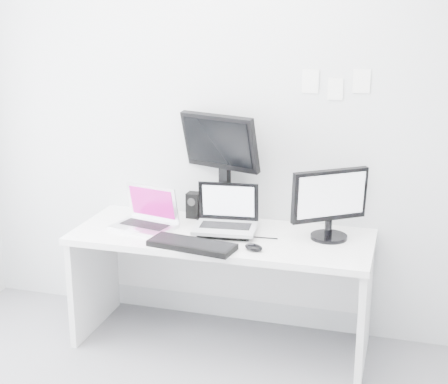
{
  "coord_description": "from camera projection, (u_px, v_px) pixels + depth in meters",
  "views": [
    {
      "loc": [
        1.05,
        -2.35,
        2.08
      ],
      "look_at": [
        0.02,
        1.23,
        1.0
      ],
      "focal_mm": 53.01,
      "sensor_mm": 36.0,
      "label": 1
    }
  ],
  "objects": [
    {
      "name": "samsung_monitor",
      "position": [
        330.0,
        203.0,
        3.84
      ],
      "size": [
        0.51,
        0.45,
        0.43
      ],
      "primitive_type": "cube",
      "rotation": [
        0.0,
        0.0,
        0.63
      ],
      "color": "black",
      "rests_on": "desk"
    },
    {
      "name": "desk",
      "position": [
        222.0,
        290.0,
        4.08
      ],
      "size": [
        1.8,
        0.7,
        0.73
      ],
      "primitive_type": "cube",
      "color": "white",
      "rests_on": "ground"
    },
    {
      "name": "dell_laptop",
      "position": [
        225.0,
        210.0,
        3.92
      ],
      "size": [
        0.4,
        0.32,
        0.31
      ],
      "primitive_type": "cube",
      "rotation": [
        0.0,
        0.0,
        0.11
      ],
      "color": "#BABDC2",
      "rests_on": "desk"
    },
    {
      "name": "mouse",
      "position": [
        254.0,
        247.0,
        3.71
      ],
      "size": [
        0.13,
        0.11,
        0.04
      ],
      "primitive_type": "ellipsoid",
      "rotation": [
        0.0,
        0.0,
        -0.43
      ],
      "color": "black",
      "rests_on": "desk"
    },
    {
      "name": "speaker",
      "position": [
        194.0,
        205.0,
        4.26
      ],
      "size": [
        0.1,
        0.1,
        0.16
      ],
      "primitive_type": "cube",
      "rotation": [
        0.0,
        0.0,
        -0.32
      ],
      "color": "black",
      "rests_on": "desk"
    },
    {
      "name": "keyboard",
      "position": [
        192.0,
        245.0,
        3.75
      ],
      "size": [
        0.52,
        0.25,
        0.03
      ],
      "primitive_type": "cube",
      "rotation": [
        0.0,
        0.0,
        -0.15
      ],
      "color": "black",
      "rests_on": "desk"
    },
    {
      "name": "wall_note_0",
      "position": [
        310.0,
        81.0,
        3.93
      ],
      "size": [
        0.1,
        0.0,
        0.14
      ],
      "primitive_type": "cube",
      "color": "white",
      "rests_on": "back_wall"
    },
    {
      "name": "back_wall",
      "position": [
        237.0,
        122.0,
        4.13
      ],
      "size": [
        3.6,
        0.0,
        3.6
      ],
      "primitive_type": "plane",
      "rotation": [
        1.57,
        0.0,
        0.0
      ],
      "color": "silver",
      "rests_on": "ground"
    },
    {
      "name": "rear_monitor",
      "position": [
        222.0,
        166.0,
        4.13
      ],
      "size": [
        0.56,
        0.35,
        0.71
      ],
      "primitive_type": "cube",
      "rotation": [
        0.0,
        0.0,
        -0.33
      ],
      "color": "black",
      "rests_on": "desk"
    },
    {
      "name": "macbook",
      "position": [
        143.0,
        208.0,
        4.03
      ],
      "size": [
        0.41,
        0.34,
        0.27
      ],
      "primitive_type": "cube",
      "rotation": [
        0.0,
        0.0,
        -0.22
      ],
      "color": "silver",
      "rests_on": "desk"
    },
    {
      "name": "wall_note_1",
      "position": [
        335.0,
        89.0,
        3.9
      ],
      "size": [
        0.09,
        0.0,
        0.13
      ],
      "primitive_type": "cube",
      "color": "white",
      "rests_on": "back_wall"
    },
    {
      "name": "wall_note_2",
      "position": [
        362.0,
        81.0,
        3.85
      ],
      "size": [
        0.1,
        0.0,
        0.14
      ],
      "primitive_type": "cube",
      "color": "white",
      "rests_on": "back_wall"
    }
  ]
}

